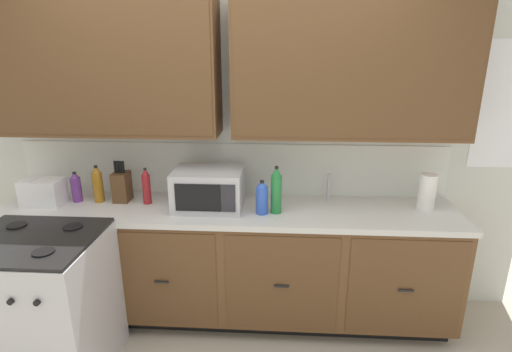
{
  "coord_description": "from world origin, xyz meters",
  "views": [
    {
      "loc": [
        0.38,
        -2.35,
        1.99
      ],
      "look_at": [
        0.22,
        0.27,
        1.16
      ],
      "focal_mm": 28.11,
      "sensor_mm": 36.0,
      "label": 1
    }
  ],
  "objects": [
    {
      "name": "ground_plane",
      "position": [
        0.0,
        0.0,
        0.0
      ],
      "size": [
        8.17,
        8.17,
        0.0
      ],
      "primitive_type": "plane",
      "color": "#B2A893"
    },
    {
      "name": "wall_unit",
      "position": [
        0.0,
        0.5,
        1.66
      ],
      "size": [
        4.47,
        0.4,
        2.55
      ],
      "color": "silver",
      "rests_on": "ground_plane"
    },
    {
      "name": "counter_run",
      "position": [
        0.0,
        0.3,
        0.47
      ],
      "size": [
        3.3,
        0.64,
        0.91
      ],
      "color": "black",
      "rests_on": "ground_plane"
    },
    {
      "name": "stove_range",
      "position": [
        -1.06,
        -0.33,
        0.47
      ],
      "size": [
        0.76,
        0.68,
        0.95
      ],
      "color": "#B7B7BC",
      "rests_on": "ground_plane"
    },
    {
      "name": "microwave",
      "position": [
        -0.12,
        0.3,
        1.05
      ],
      "size": [
        0.48,
        0.37,
        0.28
      ],
      "color": "#B7B7BC",
      "rests_on": "counter_run"
    },
    {
      "name": "toaster",
      "position": [
        -1.33,
        0.27,
        1.0
      ],
      "size": [
        0.28,
        0.18,
        0.19
      ],
      "color": "white",
      "rests_on": "counter_run"
    },
    {
      "name": "knife_block",
      "position": [
        -0.79,
        0.38,
        1.02
      ],
      "size": [
        0.11,
        0.14,
        0.31
      ],
      "color": "#52361E",
      "rests_on": "counter_run"
    },
    {
      "name": "sink_faucet",
      "position": [
        0.75,
        0.51,
        1.01
      ],
      "size": [
        0.02,
        0.02,
        0.2
      ],
      "primitive_type": "cylinder",
      "color": "#B2B5BA",
      "rests_on": "counter_run"
    },
    {
      "name": "paper_towel_roll",
      "position": [
        1.41,
        0.35,
        1.04
      ],
      "size": [
        0.12,
        0.12,
        0.26
      ],
      "primitive_type": "cylinder",
      "color": "white",
      "rests_on": "counter_run"
    },
    {
      "name": "bottle_green",
      "position": [
        0.36,
        0.23,
        1.07
      ],
      "size": [
        0.07,
        0.07,
        0.33
      ],
      "color": "#237A38",
      "rests_on": "counter_run"
    },
    {
      "name": "bottle_violet",
      "position": [
        -1.12,
        0.35,
        1.02
      ],
      "size": [
        0.07,
        0.07,
        0.23
      ],
      "color": "#663384",
      "rests_on": "counter_run"
    },
    {
      "name": "bottle_amber",
      "position": [
        -0.95,
        0.36,
        1.04
      ],
      "size": [
        0.07,
        0.07,
        0.28
      ],
      "color": "#9E6619",
      "rests_on": "counter_run"
    },
    {
      "name": "bottle_blue",
      "position": [
        0.26,
        0.21,
        1.02
      ],
      "size": [
        0.08,
        0.08,
        0.24
      ],
      "color": "blue",
      "rests_on": "counter_run"
    },
    {
      "name": "bottle_red",
      "position": [
        -0.58,
        0.34,
        1.04
      ],
      "size": [
        0.06,
        0.06,
        0.27
      ],
      "color": "maroon",
      "rests_on": "counter_run"
    }
  ]
}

